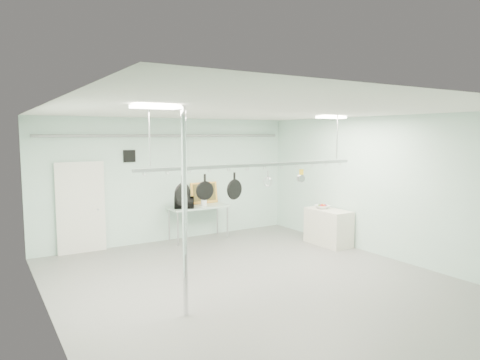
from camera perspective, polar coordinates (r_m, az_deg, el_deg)
floor at (r=8.25m, az=2.10°, el=-13.63°), size 8.00×8.00×0.00m
ceiling at (r=7.77m, az=2.19°, el=9.10°), size 7.00×8.00×0.02m
back_wall at (r=11.35m, az=-9.18°, el=0.05°), size 7.00×0.02×3.20m
right_wall at (r=10.20m, az=18.63°, el=-0.88°), size 0.02×8.00×3.20m
door at (r=10.71m, az=-20.46°, el=-3.59°), size 1.10×0.10×2.20m
wall_vent at (r=10.91m, az=-14.54°, el=3.11°), size 0.30×0.04×0.30m
conduit_pipe at (r=11.21m, az=-9.10°, el=5.86°), size 6.60×0.07×0.07m
chrome_pole at (r=6.51m, az=-7.39°, el=-4.42°), size 0.08×0.08×3.20m
prep_table at (r=11.35m, az=-5.55°, el=-3.82°), size 1.60×0.70×0.91m
side_cabinet at (r=11.09m, az=11.68°, el=-6.17°), size 0.60×1.20×0.90m
pot_rack at (r=8.14m, az=2.15°, el=2.20°), size 4.80×0.06×1.00m
light_panel_left at (r=6.04m, az=-11.18°, el=9.56°), size 0.65×0.30×0.05m
light_panel_right at (r=9.75m, az=12.06°, el=8.19°), size 0.65×0.30×0.05m
microwave at (r=11.02m, az=-7.47°, el=-3.03°), size 0.59×0.51×0.28m
coffee_canister at (r=11.32m, az=-4.85°, el=-2.90°), size 0.17×0.17×0.22m
painting_large at (r=11.70m, az=-4.82°, el=-1.71°), size 0.78×0.14×0.58m
painting_small at (r=11.85m, az=-3.68°, el=-2.42°), size 0.31×0.11×0.25m
fruit_bowl at (r=11.11m, az=10.93°, el=-3.53°), size 0.40×0.40×0.09m
skillet_left at (r=7.44m, az=-7.68°, el=-1.35°), size 0.38×0.22×0.52m
skillet_mid at (r=7.62m, az=-4.71°, el=-0.96°), size 0.34×0.08×0.47m
skillet_right at (r=7.92m, az=-0.75°, el=-0.83°), size 0.38×0.16×0.52m
whisk at (r=8.32m, az=3.73°, el=0.19°), size 0.23×0.23×0.32m
grater at (r=8.83m, az=8.18°, el=0.72°), size 0.10×0.05×0.24m
saucepan at (r=8.83m, az=8.11°, el=0.59°), size 0.18×0.14×0.28m
fruit_cluster at (r=11.10m, az=10.93°, el=-3.33°), size 0.24×0.24×0.09m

